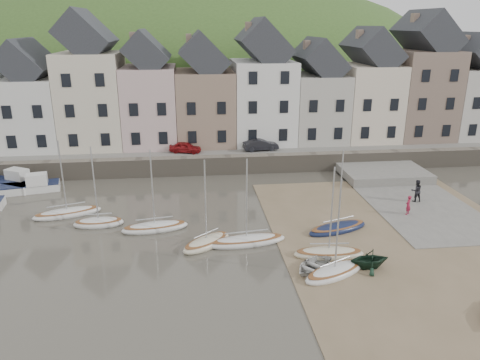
{
  "coord_description": "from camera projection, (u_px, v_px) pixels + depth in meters",
  "views": [
    {
      "loc": [
        -3.68,
        -26.86,
        14.33
      ],
      "look_at": [
        0.0,
        6.0,
        3.0
      ],
      "focal_mm": 34.23,
      "sensor_mm": 36.0,
      "label": 1
    }
  ],
  "objects": [
    {
      "name": "ground",
      "position": [
        250.0,
        252.0,
        30.29
      ],
      "size": [
        160.0,
        160.0,
        0.0
      ],
      "primitive_type": "plane",
      "color": "#433F35",
      "rests_on": "ground"
    },
    {
      "name": "quay_land",
      "position": [
        218.0,
        133.0,
        60.13
      ],
      "size": [
        90.0,
        30.0,
        1.5
      ],
      "primitive_type": "cube",
      "color": "#375522",
      "rests_on": "ground"
    },
    {
      "name": "quay_street",
      "position": [
        225.0,
        149.0,
        49.06
      ],
      "size": [
        70.0,
        7.0,
        0.1
      ],
      "primitive_type": "cube",
      "color": "slate",
      "rests_on": "quay_land"
    },
    {
      "name": "seawall",
      "position": [
        228.0,
        165.0,
        45.98
      ],
      "size": [
        70.0,
        1.2,
        1.8
      ],
      "primitive_type": "cube",
      "color": "slate",
      "rests_on": "ground"
    },
    {
      "name": "beach",
      "position": [
        408.0,
        243.0,
        31.43
      ],
      "size": [
        18.0,
        26.0,
        0.06
      ],
      "primitive_type": "cube",
      "color": "brown",
      "rests_on": "ground"
    },
    {
      "name": "slipway",
      "position": [
        410.0,
        199.0,
        39.37
      ],
      "size": [
        8.0,
        18.0,
        0.12
      ],
      "primitive_type": "cube",
      "color": "slate",
      "rests_on": "ground"
    },
    {
      "name": "hillside",
      "position": [
        186.0,
        193.0,
        92.0
      ],
      "size": [
        134.4,
        84.0,
        84.0
      ],
      "color": "#375522",
      "rests_on": "ground"
    },
    {
      "name": "townhouse_terrace",
      "position": [
        238.0,
        90.0,
        50.66
      ],
      "size": [
        61.05,
        8.0,
        13.93
      ],
      "color": "silver",
      "rests_on": "quay_land"
    },
    {
      "name": "sailboat_0",
      "position": [
        67.0,
        213.0,
        35.88
      ],
      "size": [
        5.38,
        3.02,
        6.32
      ],
      "color": "silver",
      "rests_on": "ground"
    },
    {
      "name": "sailboat_1",
      "position": [
        99.0,
        222.0,
        34.14
      ],
      "size": [
        3.74,
        1.67,
        6.32
      ],
      "color": "silver",
      "rests_on": "ground"
    },
    {
      "name": "sailboat_2",
      "position": [
        207.0,
        242.0,
        31.04
      ],
      "size": [
        4.01,
        3.68,
        6.32
      ],
      "color": "beige",
      "rests_on": "ground"
    },
    {
      "name": "sailboat_3",
      "position": [
        155.0,
        227.0,
        33.39
      ],
      "size": [
        5.01,
        2.25,
        6.32
      ],
      "color": "silver",
      "rests_on": "ground"
    },
    {
      "name": "sailboat_4",
      "position": [
        246.0,
        241.0,
        31.27
      ],
      "size": [
        5.66,
        2.18,
        6.32
      ],
      "color": "silver",
      "rests_on": "ground"
    },
    {
      "name": "sailboat_5",
      "position": [
        338.0,
        228.0,
        33.23
      ],
      "size": [
        5.1,
        2.99,
        6.32
      ],
      "color": "#131D3D",
      "rests_on": "ground"
    },
    {
      "name": "sailboat_6",
      "position": [
        335.0,
        272.0,
        27.36
      ],
      "size": [
        4.63,
        3.29,
        6.32
      ],
      "color": "silver",
      "rests_on": "ground"
    },
    {
      "name": "sailboat_7",
      "position": [
        329.0,
        253.0,
        29.58
      ],
      "size": [
        4.69,
        1.85,
        6.32
      ],
      "color": "beige",
      "rests_on": "ground"
    },
    {
      "name": "motorboat_0",
      "position": [
        32.0,
        186.0,
        40.96
      ],
      "size": [
        5.26,
        2.78,
        1.7
      ],
      "color": "silver",
      "rests_on": "ground"
    },
    {
      "name": "motorboat_2",
      "position": [
        11.0,
        182.0,
        41.85
      ],
      "size": [
        5.69,
        4.24,
        1.7
      ],
      "color": "silver",
      "rests_on": "ground"
    },
    {
      "name": "rowboat_white",
      "position": [
        313.0,
        265.0,
        27.88
      ],
      "size": [
        3.62,
        3.54,
        0.61
      ],
      "primitive_type": "imported",
      "rotation": [
        0.0,
        0.0,
        -0.85
      ],
      "color": "beige",
      "rests_on": "beach"
    },
    {
      "name": "rowboat_green",
      "position": [
        369.0,
        259.0,
        27.97
      ],
      "size": [
        2.54,
        2.23,
        1.28
      ],
      "primitive_type": "imported",
      "rotation": [
        0.0,
        0.0,
        -1.52
      ],
      "color": "black",
      "rests_on": "beach"
    },
    {
      "name": "person_red",
      "position": [
        408.0,
        205.0,
        35.75
      ],
      "size": [
        0.66,
        0.66,
        1.55
      ],
      "primitive_type": "imported",
      "rotation": [
        0.0,
        0.0,
        3.89
      ],
      "color": "maroon",
      "rests_on": "slipway"
    },
    {
      "name": "person_dark",
      "position": [
        416.0,
        191.0,
        38.31
      ],
      "size": [
        0.94,
        0.74,
        1.89
      ],
      "primitive_type": "imported",
      "rotation": [
        0.0,
        0.0,
        3.12
      ],
      "color": "black",
      "rests_on": "slipway"
    },
    {
      "name": "car_left",
      "position": [
        185.0,
        147.0,
        47.48
      ],
      "size": [
        3.52,
        2.22,
        1.12
      ],
      "primitive_type": "imported",
      "rotation": [
        0.0,
        0.0,
        1.27
      ],
      "color": "maroon",
      "rests_on": "quay_street"
    },
    {
      "name": "car_right",
      "position": [
        261.0,
        145.0,
        48.29
      ],
      "size": [
        3.81,
        1.67,
        1.22
      ],
      "primitive_type": "imported",
      "rotation": [
        0.0,
        0.0,
        1.68
      ],
      "color": "black",
      "rests_on": "quay_street"
    }
  ]
}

